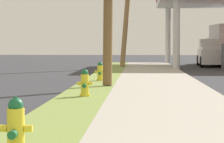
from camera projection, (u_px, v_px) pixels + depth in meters
fire_hydrant_nearest at (16, 130)px, 6.50m from camera, size 0.42×0.37×0.74m
fire_hydrant_second at (85, 84)px, 14.19m from camera, size 0.42×0.38×0.74m
fire_hydrant_third at (100, 72)px, 20.49m from camera, size 0.42×0.37×0.74m
utility_pole_background at (127, 3)px, 34.26m from camera, size 1.36×1.53×8.19m
truck_white_on_apron at (213, 54)px, 37.42m from camera, size 2.42×5.51×1.97m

